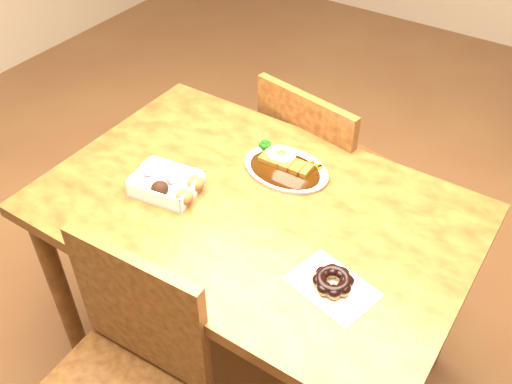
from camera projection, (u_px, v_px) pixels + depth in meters
The scene contains 6 objects.
ground at pixel (255, 355), 2.09m from camera, with size 6.00×6.00×0.00m, color brown.
table at pixel (254, 230), 1.66m from camera, with size 1.20×0.80×0.75m.
chair_far at pixel (322, 173), 2.14m from camera, with size 0.48×0.48×0.87m.
katsu_curry_plate at pixel (285, 166), 1.71m from camera, with size 0.27×0.20×0.05m.
donut_box at pixel (166, 183), 1.63m from camera, with size 0.22×0.17×0.05m.
pon_de_ring at pixel (333, 282), 1.37m from camera, with size 0.23×0.19×0.04m.
Camera 1 is at (0.66, -0.98, 1.83)m, focal length 40.00 mm.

